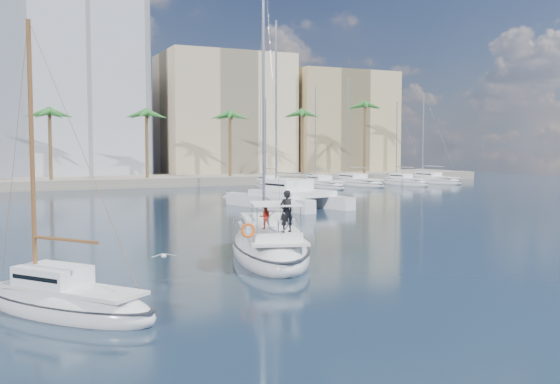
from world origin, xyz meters
name	(u,v)px	position (x,y,z in m)	size (l,w,h in m)	color
ground	(289,262)	(0.00, 0.00, 0.00)	(160.00, 160.00, 0.00)	black
quay	(94,182)	(0.00, 61.00, 0.60)	(120.00, 14.00, 1.20)	gray
building_beige	(224,118)	(22.00, 70.00, 10.00)	(20.00, 14.00, 20.00)	beige
building_tan_right	(337,125)	(42.00, 68.00, 9.00)	(18.00, 12.00, 18.00)	tan
palm_centre	(97,108)	(0.00, 57.00, 10.28)	(3.60, 3.60, 12.30)	brown
palm_right	(328,114)	(34.00, 57.00, 10.28)	(3.60, 3.60, 12.30)	brown
main_sloop	(269,246)	(-0.22, 1.83, 0.52)	(6.68, 11.72, 16.59)	silver
small_sloop	(67,302)	(-10.41, -5.10, 0.39)	(5.99, 6.89, 10.05)	silver
catamaran	(289,195)	(11.34, 23.63, 1.13)	(8.07, 12.29, 16.57)	silver
seagull	(164,256)	(-5.83, 0.46, 0.66)	(1.08, 0.46, 0.20)	silver
moored_yacht_a	(271,188)	(20.00, 47.00, 0.00)	(2.72, 9.35, 11.90)	silver
moored_yacht_b	(323,188)	(26.50, 45.00, 0.00)	(3.14, 10.78, 13.72)	silver
moored_yacht_c	(357,186)	(33.00, 47.00, 0.00)	(3.55, 12.21, 15.54)	silver
moored_yacht_d	(405,185)	(39.50, 45.00, 0.00)	(2.72, 9.35, 11.90)	silver
moored_yacht_e	(433,183)	(46.00, 47.00, 0.00)	(3.14, 10.78, 13.72)	silver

